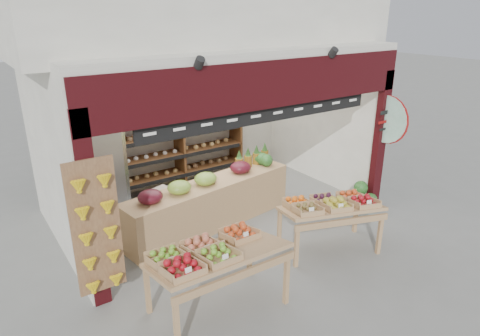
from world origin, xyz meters
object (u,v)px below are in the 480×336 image
(display_table_left, at_px, (208,254))
(watermelon_pile, at_px, (360,198))
(mid_counter, at_px, (210,202))
(cardboard_stack, at_px, (169,208))
(back_shelving, at_px, (179,136))
(display_table_right, at_px, (330,205))
(refrigerator, at_px, (103,163))

(display_table_left, height_order, watermelon_pile, display_table_left)
(display_table_left, bearing_deg, mid_counter, 58.98)
(cardboard_stack, bearing_deg, back_shelving, 55.23)
(back_shelving, distance_m, mid_counter, 2.13)
(back_shelving, height_order, display_table_left, back_shelving)
(cardboard_stack, bearing_deg, display_table_right, -53.66)
(watermelon_pile, bearing_deg, cardboard_stack, 154.88)
(back_shelving, relative_size, display_table_left, 1.73)
(back_shelving, height_order, cardboard_stack, back_shelving)
(refrigerator, distance_m, cardboard_stack, 1.62)
(refrigerator, bearing_deg, watermelon_pile, -39.04)
(display_table_left, bearing_deg, refrigerator, 91.09)
(refrigerator, bearing_deg, back_shelving, -0.45)
(refrigerator, height_order, cardboard_stack, refrigerator)
(display_table_left, bearing_deg, watermelon_pile, 13.78)
(back_shelving, bearing_deg, display_table_right, -78.63)
(cardboard_stack, height_order, display_table_right, display_table_right)
(back_shelving, xyz_separation_m, mid_counter, (-0.43, -1.97, -0.69))
(back_shelving, height_order, refrigerator, back_shelving)
(mid_counter, height_order, watermelon_pile, mid_counter)
(mid_counter, distance_m, watermelon_pile, 3.02)
(refrigerator, relative_size, watermelon_pile, 2.71)
(back_shelving, bearing_deg, mid_counter, -102.23)
(display_table_right, distance_m, watermelon_pile, 1.92)
(back_shelving, xyz_separation_m, display_table_right, (0.75, -3.74, -0.37))
(display_table_right, bearing_deg, display_table_left, -174.37)
(watermelon_pile, bearing_deg, refrigerator, 145.05)
(mid_counter, xyz_separation_m, watermelon_pile, (2.83, -1.01, -0.28))
(back_shelving, xyz_separation_m, refrigerator, (-1.70, -0.11, -0.24))
(display_table_right, bearing_deg, cardboard_stack, 126.34)
(mid_counter, distance_m, display_table_left, 2.36)
(refrigerator, relative_size, display_table_left, 1.06)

